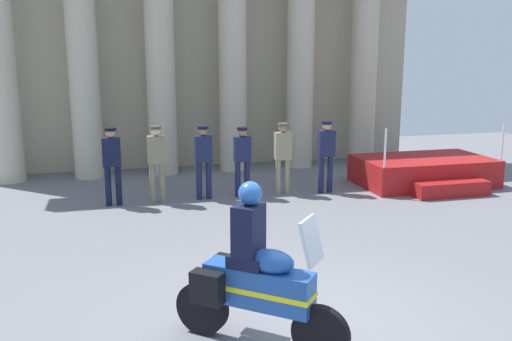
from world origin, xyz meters
The scene contains 10 objects.
ground_plane centered at (0.00, 0.00, 0.00)m, with size 28.00×28.00×0.00m, color slate.
colonnade_backdrop centered at (0.24, 9.81, 3.56)m, with size 13.45×1.63×6.76m.
reviewing_stand centered at (5.50, 6.24, 0.34)m, with size 3.29×2.43×1.59m.
officer_in_row_0 centered at (-2.11, 6.24, 1.01)m, with size 0.38×0.24×1.71m.
officer_in_row_1 centered at (-1.16, 6.23, 1.01)m, with size 0.38×0.24×1.72m.
officer_in_row_2 centered at (-0.12, 6.29, 0.99)m, with size 0.38×0.24×1.67m.
officer_in_row_3 centered at (0.78, 6.29, 0.95)m, with size 0.38×0.24×1.62m.
officer_in_row_4 centered at (1.76, 6.29, 0.99)m, with size 0.38×0.24×1.68m.
officer_in_row_5 centered at (2.78, 6.14, 1.01)m, with size 0.38×0.24×1.71m.
motorcycle_with_rider centered at (-0.62, -0.19, 0.79)m, with size 1.68×1.43×1.90m.
Camera 1 is at (-2.00, -5.61, 3.21)m, focal length 38.02 mm.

